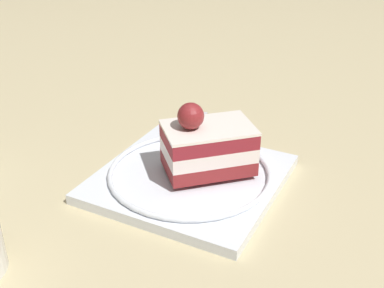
{
  "coord_description": "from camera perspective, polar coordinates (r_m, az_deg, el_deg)",
  "views": [
    {
      "loc": [
        -0.4,
        -0.24,
        0.29
      ],
      "look_at": [
        0.0,
        -0.01,
        0.05
      ],
      "focal_mm": 44.79,
      "sensor_mm": 36.0,
      "label": 1
    }
  ],
  "objects": [
    {
      "name": "dessert_plate",
      "position": [
        0.54,
        0.0,
        -3.64
      ],
      "size": [
        0.2,
        0.2,
        0.02
      ],
      "color": "white",
      "rests_on": "ground_plane"
    },
    {
      "name": "cake_slice",
      "position": [
        0.52,
        1.8,
        -0.18
      ],
      "size": [
        0.11,
        0.11,
        0.08
      ],
      "color": "maroon",
      "rests_on": "dessert_plate"
    },
    {
      "name": "ground_plane",
      "position": [
        0.55,
        -1.39,
        -4.29
      ],
      "size": [
        2.4,
        2.4,
        0.0
      ],
      "primitive_type": "plane",
      "color": "tan"
    },
    {
      "name": "fork",
      "position": [
        0.61,
        0.73,
        1.38
      ],
      "size": [
        0.11,
        0.04,
        0.0
      ],
      "color": "silver",
      "rests_on": "dessert_plate"
    }
  ]
}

